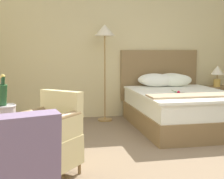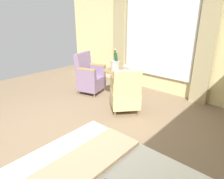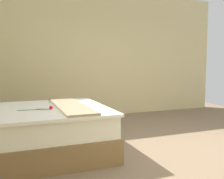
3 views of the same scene
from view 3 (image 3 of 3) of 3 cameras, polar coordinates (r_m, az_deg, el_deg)
name	(u,v)px [view 3 (image 3 of 3)]	position (r m, az deg, el deg)	size (l,w,h in m)	color
ground_plane	(179,156)	(3.64, 15.00, -14.50)	(7.69, 7.69, 0.00)	#79644C
wall_far_side	(103,54)	(6.18, -2.04, 8.15)	(0.12, 6.31, 3.03)	beige
bed	(18,130)	(3.61, -20.61, -8.56)	(1.65, 2.27, 1.37)	olive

